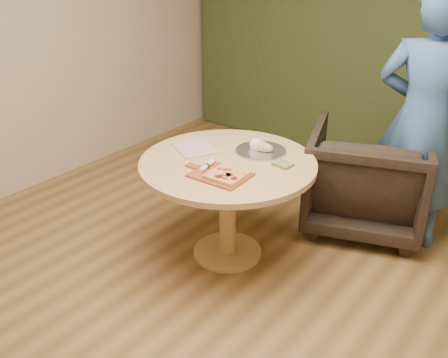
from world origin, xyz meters
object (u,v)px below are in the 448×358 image
at_px(armchair, 367,174).
at_px(person_standing, 423,121).
at_px(pedestal_table, 228,180).
at_px(serving_tray, 261,151).
at_px(cutlery_roll, 207,166).
at_px(flatbread_pizza, 227,175).
at_px(pizza_paddle, 219,175).
at_px(bread_roll, 260,146).

height_order(armchair, person_standing, person_standing).
distance_m(pedestal_table, serving_tray, 0.31).
relative_size(cutlery_roll, person_standing, 0.11).
height_order(pedestal_table, cutlery_roll, cutlery_roll).
bearing_deg(flatbread_pizza, armchair, 70.33).
distance_m(flatbread_pizza, serving_tray, 0.49).
relative_size(cutlery_roll, serving_tray, 0.56).
distance_m(pizza_paddle, bread_roll, 0.48).
bearing_deg(pizza_paddle, bread_roll, 89.21).
bearing_deg(pedestal_table, bread_roll, 73.04).
xyz_separation_m(bread_roll, person_standing, (0.84, 0.79, 0.15)).
xyz_separation_m(cutlery_roll, bread_roll, (0.10, 0.46, 0.01)).
relative_size(flatbread_pizza, armchair, 0.26).
bearing_deg(serving_tray, bread_roll, 180.00).
height_order(pedestal_table, person_standing, person_standing).
height_order(pedestal_table, flatbread_pizza, flatbread_pizza).
bearing_deg(flatbread_pizza, pedestal_table, 126.17).
height_order(pedestal_table, serving_tray, serving_tray).
bearing_deg(pizza_paddle, armchair, 64.79).
bearing_deg(armchair, bread_roll, 34.47).
xyz_separation_m(pedestal_table, person_standing, (0.92, 1.05, 0.33)).
bearing_deg(cutlery_roll, pizza_paddle, -18.76).
xyz_separation_m(pizza_paddle, cutlery_roll, (-0.11, 0.01, 0.02)).
bearing_deg(cutlery_roll, person_standing, 41.65).
bearing_deg(serving_tray, cutlery_roll, -102.99).
bearing_deg(armchair, cutlery_roll, 42.44).
distance_m(pedestal_table, cutlery_roll, 0.26).
distance_m(cutlery_roll, armchair, 1.38).
bearing_deg(person_standing, bread_roll, 36.55).
bearing_deg(bread_roll, pizza_paddle, -88.06).
bearing_deg(bread_roll, flatbread_pizza, -80.38).
bearing_deg(pizza_paddle, serving_tray, 88.15).
bearing_deg(serving_tray, pedestal_table, -108.71).
xyz_separation_m(flatbread_pizza, person_standing, (0.76, 1.27, 0.17)).
bearing_deg(pizza_paddle, cutlery_roll, 169.84).
height_order(bread_roll, person_standing, person_standing).
xyz_separation_m(pedestal_table, bread_roll, (0.08, 0.26, 0.18)).
bearing_deg(bread_roll, person_standing, 42.98).
height_order(flatbread_pizza, bread_roll, bread_roll).
bearing_deg(bread_roll, armchair, 54.82).
bearing_deg(serving_tray, flatbread_pizza, -81.41).
height_order(bread_roll, armchair, armchair).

